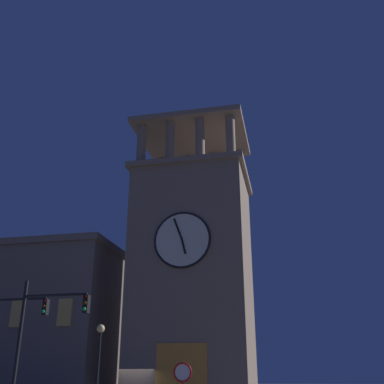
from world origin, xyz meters
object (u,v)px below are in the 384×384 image
Objects in this scene: traffic_signal_near at (40,332)px; clocktower at (193,276)px; no_horn_sign at (183,378)px; street_lamp at (99,351)px.

clocktower is at bearing -104.38° from traffic_signal_near.
traffic_signal_near is at bearing 75.62° from clocktower.
no_horn_sign is (-2.34, 13.32, -6.78)m from clocktower.
traffic_signal_near is 1.28× the size of street_lamp.
traffic_signal_near is (3.65, 14.23, -4.97)m from clocktower.
clocktower reaches higher than no_horn_sign.
no_horn_sign is (-5.70, 4.86, -1.26)m from street_lamp.
clocktower is 8.61× the size of no_horn_sign.
street_lamp is 7.60m from no_horn_sign.
clocktower is at bearing -111.65° from street_lamp.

